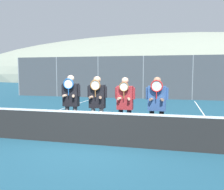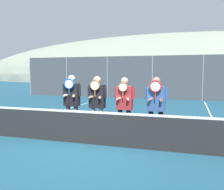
# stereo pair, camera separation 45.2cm
# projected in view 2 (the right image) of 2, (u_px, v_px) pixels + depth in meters

# --- Properties ---
(ground_plane) EXTENTS (120.00, 120.00, 0.00)m
(ground_plane) POSITION_uv_depth(u_px,v_px,m) (88.00, 144.00, 6.76)
(ground_plane) COLOR navy
(hill_distant) EXTENTS (111.41, 61.90, 21.66)m
(hill_distant) POSITION_uv_depth(u_px,v_px,m) (180.00, 79.00, 63.44)
(hill_distant) COLOR gray
(hill_distant) RESTS_ON ground_plane
(clubhouse_building) EXTENTS (19.85, 5.50, 3.33)m
(clubhouse_building) POSITION_uv_depth(u_px,v_px,m) (184.00, 74.00, 25.89)
(clubhouse_building) COLOR beige
(clubhouse_building) RESTS_ON ground_plane
(fence_back) EXTENTS (20.44, 0.06, 3.08)m
(fence_back) POSITION_uv_depth(u_px,v_px,m) (152.00, 77.00, 17.78)
(fence_back) COLOR gray
(fence_back) RESTS_ON ground_plane
(tennis_net) EXTENTS (9.47, 0.09, 1.01)m
(tennis_net) POSITION_uv_depth(u_px,v_px,m) (88.00, 127.00, 6.72)
(tennis_net) COLOR gray
(tennis_net) RESTS_ON ground_plane
(court_line_left_sideline) EXTENTS (0.05, 16.00, 0.01)m
(court_line_left_sideline) POSITION_uv_depth(u_px,v_px,m) (40.00, 117.00, 10.66)
(court_line_left_sideline) COLOR white
(court_line_left_sideline) RESTS_ON ground_plane
(court_line_right_sideline) EXTENTS (0.05, 16.00, 0.01)m
(court_line_right_sideline) POSITION_uv_depth(u_px,v_px,m) (217.00, 129.00, 8.56)
(court_line_right_sideline) COLOR white
(court_line_right_sideline) RESTS_ON ground_plane
(player_leftmost) EXTENTS (0.61, 0.34, 1.85)m
(player_leftmost) POSITION_uv_depth(u_px,v_px,m) (72.00, 99.00, 7.77)
(player_leftmost) COLOR #56565B
(player_leftmost) RESTS_ON ground_plane
(player_center_left) EXTENTS (0.60, 0.34, 1.82)m
(player_center_left) POSITION_uv_depth(u_px,v_px,m) (97.00, 101.00, 7.48)
(player_center_left) COLOR white
(player_center_left) RESTS_ON ground_plane
(player_center_right) EXTENTS (0.59, 0.34, 1.79)m
(player_center_right) POSITION_uv_depth(u_px,v_px,m) (124.00, 103.00, 7.23)
(player_center_right) COLOR #232838
(player_center_right) RESTS_ON ground_plane
(player_rightmost) EXTENTS (0.63, 0.34, 1.81)m
(player_rightmost) POSITION_uv_depth(u_px,v_px,m) (156.00, 103.00, 6.88)
(player_rightmost) COLOR black
(player_rightmost) RESTS_ON ground_plane
(car_far_left) EXTENTS (4.78, 1.99, 1.72)m
(car_far_left) POSITION_uv_depth(u_px,v_px,m) (89.00, 84.00, 22.26)
(car_far_left) COLOR #285638
(car_far_left) RESTS_ON ground_plane
(car_left_of_center) EXTENTS (4.76, 2.03, 1.74)m
(car_left_of_center) POSITION_uv_depth(u_px,v_px,m) (147.00, 84.00, 21.15)
(car_left_of_center) COLOR black
(car_left_of_center) RESTS_ON ground_plane
(car_center) EXTENTS (4.50, 2.09, 1.76)m
(car_center) POSITION_uv_depth(u_px,v_px,m) (211.00, 85.00, 19.39)
(car_center) COLOR silver
(car_center) RESTS_ON ground_plane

